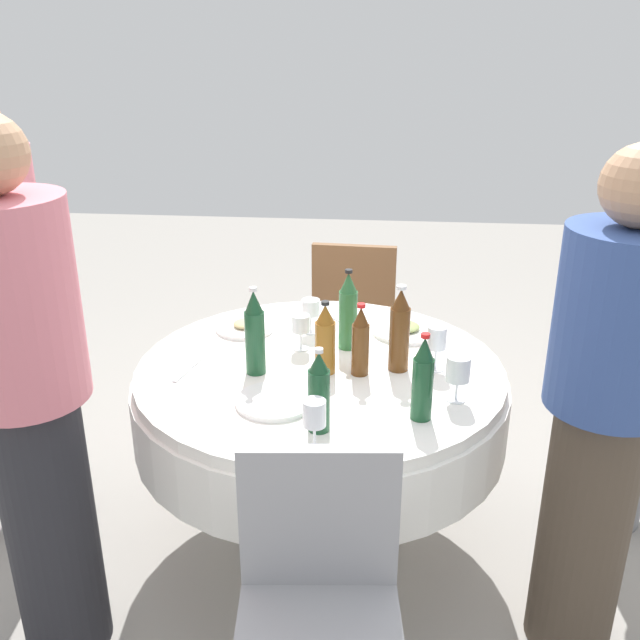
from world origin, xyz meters
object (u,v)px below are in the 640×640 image
plate_rear (245,327)px  person_south (604,413)px  wine_glass_right (458,370)px  bottle_brown_inner (400,331)px  chair_right (355,307)px  bottle_amber_far (325,340)px  wine_glass_south (437,339)px  plate_east (406,330)px  bottle_green_west (348,312)px  person_west (30,402)px  wine_glass_inner (301,325)px  bottle_brown_near (360,342)px  person_far (638,327)px  person_near (5,316)px  bottle_dark_green_right (319,393)px  dining_table (320,404)px  wine_glass_outer (311,309)px  wine_glass_north (314,416)px  bottle_dark_green_south (255,334)px  bottle_dark_green_north (423,380)px  chair_inner (319,594)px  plate_outer (275,401)px

plate_rear → person_south: size_ratio=0.14×
wine_glass_right → person_south: bearing=-113.0°
bottle_brown_inner → chair_right: 1.21m
bottle_amber_far → wine_glass_south: bearing=-81.5°
wine_glass_south → plate_east: 0.33m
bottle_green_west → person_west: size_ratio=0.18×
bottle_brown_inner → wine_glass_inner: 0.37m
bottle_brown_near → person_south: (-0.32, -0.69, -0.05)m
wine_glass_south → person_far: (0.25, -0.73, -0.03)m
bottle_amber_far → person_near: 1.15m
bottle_dark_green_right → wine_glass_inner: size_ratio=1.97×
dining_table → wine_glass_inner: 0.29m
dining_table → wine_glass_outer: (0.28, 0.06, 0.25)m
wine_glass_north → chair_right: size_ratio=0.18×
bottle_dark_green_right → wine_glass_north: 0.11m
plate_east → chair_right: size_ratio=0.29×
bottle_dark_green_south → person_west: (-0.46, 0.54, -0.03)m
bottle_dark_green_south → bottle_dark_green_north: bearing=-115.0°
bottle_amber_far → bottle_dark_green_right: size_ratio=0.99×
wine_glass_north → chair_inner: (-0.29, -0.04, -0.33)m
bottle_dark_green_south → person_far: person_far is taller
bottle_dark_green_north → person_far: person_far is taller
bottle_dark_green_north → bottle_dark_green_right: 0.31m
wine_glass_right → person_south: (-0.17, -0.39, -0.04)m
bottle_brown_near → plate_east: bearing=-23.7°
bottle_amber_far → wine_glass_inner: bearing=30.3°
dining_table → bottle_dark_green_south: size_ratio=4.25×
bottle_brown_inner → person_far: person_far is taller
bottle_dark_green_north → bottle_brown_inner: (0.32, 0.06, 0.01)m
wine_glass_inner → plate_rear: 0.29m
bottle_brown_inner → person_near: person_near is taller
bottle_brown_near → chair_inner: size_ratio=0.29×
person_west → person_south: 1.59m
bottle_dark_green_south → wine_glass_north: bearing=-151.8°
dining_table → chair_right: size_ratio=1.47×
bottle_green_west → bottle_dark_green_north: size_ratio=1.09×
bottle_green_west → plate_rear: bottle_green_west is taller
bottle_dark_green_right → wine_glass_outer: bottle_dark_green_right is taller
bottle_brown_inner → wine_glass_north: size_ratio=1.96×
wine_glass_outer → person_west: person_west is taller
plate_rear → plate_outer: bearing=-160.0°
bottle_amber_far → wine_glass_outer: bearing=14.3°
plate_rear → wine_glass_south: bearing=-111.2°
plate_east → person_far: (-0.05, -0.82, 0.07)m
wine_glass_right → wine_glass_outer: (0.49, 0.50, -0.01)m
bottle_brown_inner → chair_right: size_ratio=0.34×
bottle_dark_green_north → plate_rear: (0.60, 0.64, -0.11)m
wine_glass_right → person_west: person_west is taller
wine_glass_south → plate_rear: bearing=68.8°
bottle_brown_inner → wine_glass_inner: (0.13, 0.35, -0.05)m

